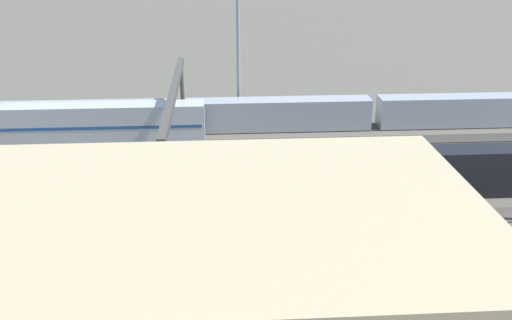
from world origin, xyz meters
TOP-DOWN VIEW (x-y plane):
  - ground_plane at (0.00, 0.00)m, footprint 400.00×400.00m
  - track_bed_0 at (0.00, -12.50)m, footprint 140.00×2.80m
  - track_bed_1 at (0.00, -7.50)m, footprint 140.00×2.80m
  - track_bed_2 at (0.00, -2.50)m, footprint 140.00×2.80m
  - track_bed_3 at (0.00, 2.50)m, footprint 140.00×2.80m
  - track_bed_4 at (0.00, 7.50)m, footprint 140.00×2.80m
  - track_bed_5 at (0.00, 12.50)m, footprint 140.00×2.80m
  - train_on_track_4 at (8.40, 7.50)m, footprint 90.60×3.06m
  - train_on_track_0 at (6.06, -12.50)m, footprint 95.60×3.00m
  - signal_gantry at (5.90, 0.00)m, footprint 0.70×30.00m
  - maintenance_shed at (11.87, 32.57)m, footprint 46.35×17.97m

SIDE VIEW (x-z plane):
  - ground_plane at x=0.00m, z-range 0.00..0.00m
  - track_bed_0 at x=0.00m, z-range 0.00..0.12m
  - track_bed_1 at x=0.00m, z-range 0.00..0.12m
  - track_bed_2 at x=0.00m, z-range 0.00..0.12m
  - track_bed_3 at x=0.00m, z-range 0.00..0.12m
  - track_bed_4 at x=0.00m, z-range 0.00..0.12m
  - track_bed_5 at x=0.00m, z-range 0.00..0.12m
  - train_on_track_0 at x=6.06m, z-range 0.12..3.92m
  - train_on_track_4 at x=8.40m, z-range -0.11..4.29m
  - maintenance_shed at x=11.87m, z-range 0.00..11.71m
  - signal_gantry at x=5.90m, z-range 3.15..11.95m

